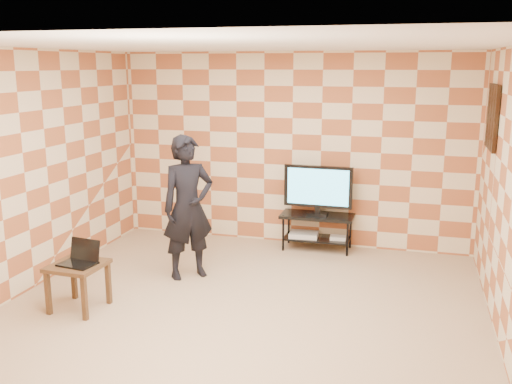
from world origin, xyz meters
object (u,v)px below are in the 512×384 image
at_px(tv, 318,188).
at_px(person, 188,207).
at_px(side_table, 78,272).
at_px(tv_stand, 317,224).

height_order(tv, person, person).
distance_m(tv, side_table, 3.39).
height_order(tv_stand, side_table, same).
distance_m(tv_stand, person, 2.01).
bearing_deg(tv, person, -132.67).
bearing_deg(tv_stand, person, -132.61).
bearing_deg(person, side_table, -163.63).
distance_m(tv_stand, tv, 0.51).
relative_size(tv, person, 0.55).
bearing_deg(side_table, tv, 51.79).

